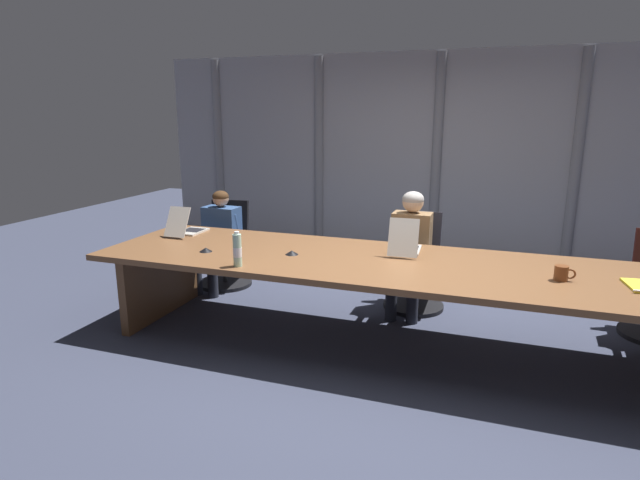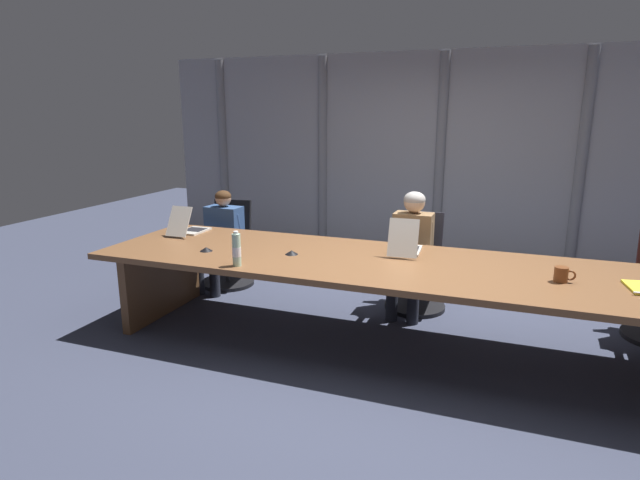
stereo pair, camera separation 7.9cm
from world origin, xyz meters
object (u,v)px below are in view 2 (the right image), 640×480
Objects in this scene: office_chair_left_end at (228,254)px; person_left_end at (220,235)px; conference_mic_right_side at (206,249)px; conference_mic_left_side at (292,252)px; water_bottle_primary at (237,250)px; coffee_mug_near at (562,274)px; laptop_left_end at (189,228)px; person_left_mid at (411,245)px; office_chair_left_mid at (417,274)px; laptop_left_mid at (405,246)px.

person_left_end is (0.00, -0.16, 0.26)m from office_chair_left_end.
person_left_end reaches higher than conference_mic_right_side.
conference_mic_right_side is (-0.74, -0.16, 0.00)m from conference_mic_left_side.
conference_mic_left_side is (1.27, -1.11, 0.42)m from office_chair_left_end.
water_bottle_primary is 0.57m from conference_mic_right_side.
conference_mic_left_side is 0.75m from conference_mic_right_side.
coffee_mug_near is at bearing -0.12° from conference_mic_left_side.
water_bottle_primary is at bearing -120.29° from conference_mic_left_side.
laptop_left_end is 2.19m from person_left_mid.
office_chair_left_mid is 2.10m from conference_mic_right_side.
laptop_left_end is 4.30× the size of conference_mic_right_side.
water_bottle_primary is at bearing -169.12° from coffee_mug_near.
water_bottle_primary is (1.00, -1.40, 0.27)m from person_left_end.
water_bottle_primary is at bearing -129.66° from laptop_left_end.
office_chair_left_mid is 2.17m from person_left_end.
person_left_end is at bearing 143.35° from conference_mic_left_side.
laptop_left_mid is 4.33× the size of conference_mic_right_side.
person_left_mid is (-0.04, -0.16, 0.32)m from office_chair_left_mid.
conference_mic_right_side is at bearing -135.04° from laptop_left_end.
laptop_left_end is 0.75m from conference_mic_right_side.
office_chair_left_end is 2.14m from person_left_mid.
office_chair_left_end is at bearing 122.76° from water_bottle_primary.
person_left_end is at bearing 0.13° from laptop_left_end.
laptop_left_mid is at bearing 23.10° from conference_mic_left_side.
office_chair_left_mid is 1.70m from coffee_mug_near.
laptop_left_mid is 0.59m from person_left_mid.
person_left_end reaches higher than laptop_left_mid.
conference_mic_left_side is (-0.89, -0.38, -0.04)m from laptop_left_mid.
office_chair_left_mid reaches higher than office_chair_left_end.
office_chair_left_end is (-2.16, 0.73, -0.46)m from laptop_left_mid.
person_left_mid is at bearing 48.68° from conference_mic_left_side.
conference_mic_left_side is (1.27, -0.37, -0.04)m from laptop_left_end.
person_left_mid is at bearing 1.60° from laptop_left_mid.
person_left_mid reaches higher than coffee_mug_near.
office_chair_left_end is 0.80× the size of person_left_mid.
office_chair_left_end reaches higher than coffee_mug_near.
office_chair_left_end is at bearing 138.97° from conference_mic_left_side.
office_chair_left_mid reaches higher than coffee_mug_near.
laptop_left_end is 1.32m from conference_mic_left_side.
conference_mic_right_side is (-1.57, -1.11, 0.09)m from person_left_mid.
coffee_mug_near is 1.32× the size of conference_mic_left_side.
laptop_left_mid reaches higher than laptop_left_end.
person_left_mid is 8.12× the size of coffee_mug_near.
office_chair_left_mid is at bearing 51.48° from conference_mic_left_side.
conference_mic_right_side is at bearing 14.41° from office_chair_left_end.
laptop_left_mid is 1.43m from water_bottle_primary.
office_chair_left_mid is 3.40× the size of water_bottle_primary.
water_bottle_primary is (-1.10, -1.41, 0.21)m from person_left_mid.
person_left_end is at bearing 125.61° from water_bottle_primary.
person_left_end is 0.92× the size of person_left_mid.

